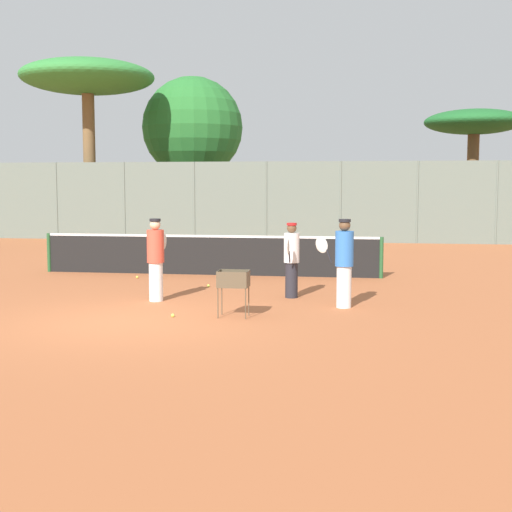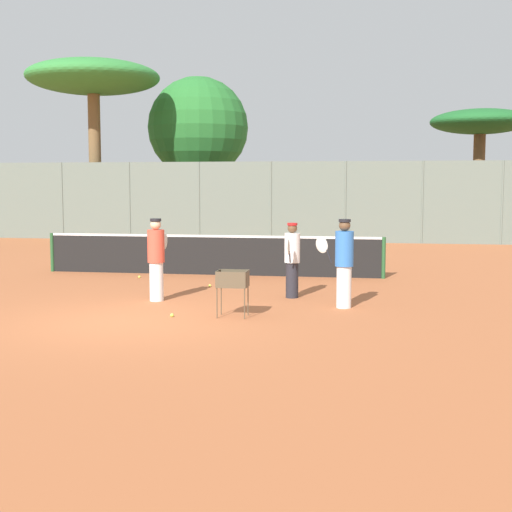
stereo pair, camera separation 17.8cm
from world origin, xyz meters
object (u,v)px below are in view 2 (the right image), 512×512
object	(u,v)px
tennis_net	(211,254)
player_white_outfit	(156,258)
player_red_cap	(344,262)
player_yellow_shirt	(292,259)
parked_car	(288,222)
ball_cart	(232,283)

from	to	relation	value
tennis_net	player_white_outfit	distance (m)	4.34
player_red_cap	player_yellow_shirt	bearing A→B (deg)	-11.68
player_red_cap	parked_car	xyz separation A→B (m)	(-3.38, 18.70, -0.25)
player_white_outfit	parked_car	size ratio (longest dim) A/B	0.41
tennis_net	ball_cart	bearing A→B (deg)	-73.45
tennis_net	ball_cart	size ratio (longest dim) A/B	10.68
ball_cart	parked_car	distance (m)	20.08
tennis_net	parked_car	distance (m)	14.19
player_white_outfit	parked_car	xyz separation A→B (m)	(0.51, 18.51, -0.23)
player_white_outfit	player_yellow_shirt	xyz separation A→B (m)	(2.75, 0.85, -0.06)
player_yellow_shirt	player_white_outfit	bearing A→B (deg)	-71.01
ball_cart	tennis_net	bearing A→B (deg)	106.55
player_yellow_shirt	ball_cart	bearing A→B (deg)	-17.68
ball_cart	parked_car	size ratio (longest dim) A/B	0.20
player_red_cap	tennis_net	bearing A→B (deg)	-19.65
player_yellow_shirt	ball_cart	size ratio (longest dim) A/B	1.87
player_white_outfit	player_yellow_shirt	distance (m)	2.88
tennis_net	parked_car	size ratio (longest dim) A/B	2.19
player_red_cap	ball_cart	bearing A→B (deg)	64.69
ball_cart	player_red_cap	bearing A→B (deg)	33.78
tennis_net	ball_cart	distance (m)	6.09
ball_cart	parked_car	bearing A→B (deg)	94.01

